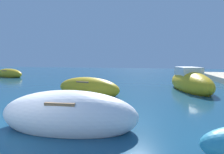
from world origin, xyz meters
TOP-DOWN VIEW (x-y plane):
  - ground at (0.00, 0.00)m, footprint 80.00×80.00m
  - moored_boat_2 at (0.09, 6.44)m, footprint 4.50×2.49m
  - moored_boat_4 at (6.58, 9.59)m, footprint 3.04×5.73m
  - moored_boat_5 at (-13.35, 14.77)m, footprint 4.62×2.49m
  - moored_boat_6 at (1.45, 1.06)m, footprint 4.48×2.11m

SIDE VIEW (x-z plane):
  - ground at x=0.00m, z-range 0.00..0.00m
  - moored_boat_5 at x=-13.35m, z-range -0.29..1.03m
  - moored_boat_2 at x=0.09m, z-range -0.31..1.07m
  - moored_boat_6 at x=1.45m, z-range -0.35..1.22m
  - moored_boat_4 at x=6.58m, z-range -0.46..1.54m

